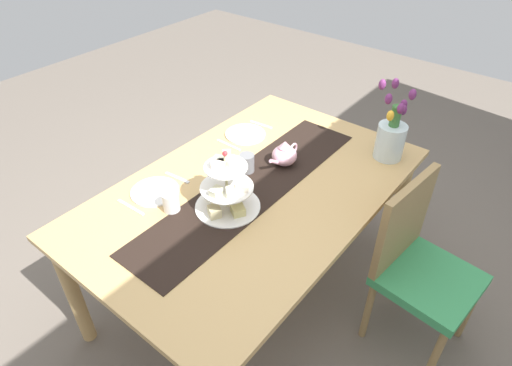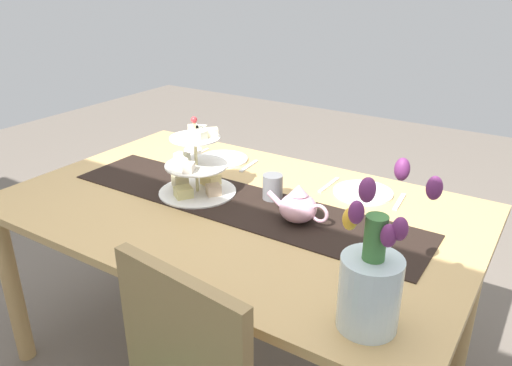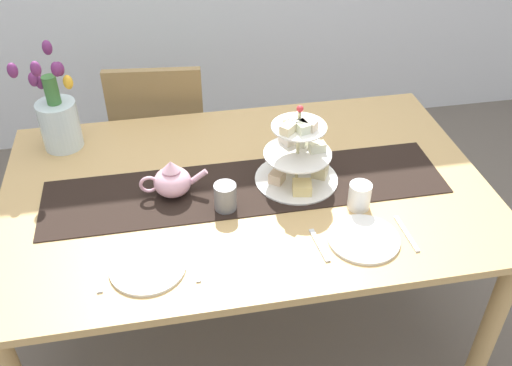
# 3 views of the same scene
# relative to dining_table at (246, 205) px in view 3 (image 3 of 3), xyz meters

# --- Properties ---
(ground_plane) EXTENTS (8.00, 8.00, 0.00)m
(ground_plane) POSITION_rel_dining_table_xyz_m (0.00, 0.00, -0.65)
(ground_plane) COLOR #6B6056
(dining_table) EXTENTS (1.72, 1.09, 0.74)m
(dining_table) POSITION_rel_dining_table_xyz_m (0.00, 0.00, 0.00)
(dining_table) COLOR tan
(dining_table) RESTS_ON ground_plane
(chair_left) EXTENTS (0.46, 0.46, 0.91)m
(chair_left) POSITION_rel_dining_table_xyz_m (-0.28, 0.77, -0.15)
(chair_left) COLOR olive
(chair_left) RESTS_ON ground_plane
(table_runner) EXTENTS (1.42, 0.32, 0.00)m
(table_runner) POSITION_rel_dining_table_xyz_m (0.00, -0.01, 0.09)
(table_runner) COLOR black
(table_runner) RESTS_ON dining_table
(tiered_cake_stand) EXTENTS (0.30, 0.30, 0.30)m
(tiered_cake_stand) POSITION_rel_dining_table_xyz_m (0.19, -0.00, 0.19)
(tiered_cake_stand) COLOR beige
(tiered_cake_stand) RESTS_ON table_runner
(teapot) EXTENTS (0.24, 0.13, 0.14)m
(teapot) POSITION_rel_dining_table_xyz_m (-0.26, 0.00, 0.15)
(teapot) COLOR #E5A8BC
(teapot) RESTS_ON table_runner
(tulip_vase) EXTENTS (0.20, 0.20, 0.41)m
(tulip_vase) POSITION_rel_dining_table_xyz_m (-0.66, 0.39, 0.22)
(tulip_vase) COLOR silver
(tulip_vase) RESTS_ON dining_table
(dinner_plate_left) EXTENTS (0.23, 0.23, 0.01)m
(dinner_plate_left) POSITION_rel_dining_table_xyz_m (-0.36, -0.35, 0.09)
(dinner_plate_left) COLOR white
(dinner_plate_left) RESTS_ON dining_table
(fork_left) EXTENTS (0.03, 0.15, 0.01)m
(fork_left) POSITION_rel_dining_table_xyz_m (-0.50, -0.35, 0.09)
(fork_left) COLOR silver
(fork_left) RESTS_ON dining_table
(knife_left) EXTENTS (0.02, 0.17, 0.01)m
(knife_left) POSITION_rel_dining_table_xyz_m (-0.21, -0.35, 0.09)
(knife_left) COLOR silver
(knife_left) RESTS_ON dining_table
(dinner_plate_right) EXTENTS (0.23, 0.23, 0.01)m
(dinner_plate_right) POSITION_rel_dining_table_xyz_m (0.32, -0.35, 0.09)
(dinner_plate_right) COLOR white
(dinner_plate_right) RESTS_ON dining_table
(fork_right) EXTENTS (0.03, 0.15, 0.01)m
(fork_right) POSITION_rel_dining_table_xyz_m (0.17, -0.35, 0.09)
(fork_right) COLOR silver
(fork_right) RESTS_ON dining_table
(knife_right) EXTENTS (0.02, 0.17, 0.01)m
(knife_right) POSITION_rel_dining_table_xyz_m (0.46, -0.35, 0.09)
(knife_right) COLOR silver
(knife_right) RESTS_ON dining_table
(mug_grey) EXTENTS (0.08, 0.08, 0.09)m
(mug_grey) POSITION_rel_dining_table_xyz_m (-0.09, -0.11, 0.14)
(mug_grey) COLOR slate
(mug_grey) RESTS_ON table_runner
(mug_white_text) EXTENTS (0.08, 0.08, 0.09)m
(mug_white_text) POSITION_rel_dining_table_xyz_m (0.36, -0.19, 0.14)
(mug_white_text) COLOR white
(mug_white_text) RESTS_ON dining_table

